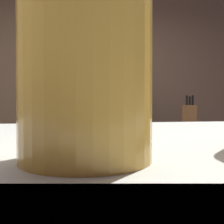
{
  "coord_description": "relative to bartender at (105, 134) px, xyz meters",
  "views": [
    {
      "loc": [
        -0.27,
        -1.27,
        1.12
      ],
      "look_at": [
        -0.17,
        -0.75,
        1.11
      ],
      "focal_mm": 41.37,
      "sensor_mm": 36.0,
      "label": 1
    }
  ],
  "objects": [
    {
      "name": "bottle_soy",
      "position": [
        0.5,
        1.58,
        0.38
      ],
      "size": [
        0.07,
        0.07,
        0.23
      ],
      "color": "red",
      "rests_on": "back_shelf"
    },
    {
      "name": "chefs_knife",
      "position": [
        0.28,
        0.41,
        -0.01
      ],
      "size": [
        0.24,
        0.04,
        0.01
      ],
      "primitive_type": "cube",
      "rotation": [
        0.0,
        0.0,
        -0.05
      ],
      "color": "silver",
      "rests_on": "prep_counter"
    },
    {
      "name": "bottle_olive_oil",
      "position": [
        0.46,
        1.72,
        0.36
      ],
      "size": [
        0.07,
        0.07,
        0.18
      ],
      "color": "black",
      "rests_on": "back_shelf"
    },
    {
      "name": "wall_back",
      "position": [
        0.03,
        1.92,
        0.4
      ],
      "size": [
        5.2,
        0.1,
        2.7
      ],
      "primitive_type": "cube",
      "color": "#997C5C",
      "rests_on": "ground"
    },
    {
      "name": "knife_block",
      "position": [
        0.84,
        0.57,
        0.09
      ],
      "size": [
        0.1,
        0.08,
        0.29
      ],
      "color": "olive",
      "rests_on": "prep_counter"
    },
    {
      "name": "bartender",
      "position": [
        0.0,
        0.0,
        0.0
      ],
      "size": [
        0.47,
        0.54,
        1.64
      ],
      "rotation": [
        0.0,
        0.0,
        1.77
      ],
      "color": "#343535",
      "rests_on": "ground"
    },
    {
      "name": "pint_glass_near",
      "position": [
        -0.22,
        -1.41,
        0.21
      ],
      "size": [
        0.07,
        0.07,
        0.15
      ],
      "color": "gold",
      "rests_on": "bar_counter"
    },
    {
      "name": "prep_counter",
      "position": [
        0.38,
        0.46,
        -0.48
      ],
      "size": [
        2.1,
        0.6,
        0.94
      ],
      "primitive_type": "cube",
      "color": "#4F3C32",
      "rests_on": "ground"
    },
    {
      "name": "bottle_hot_sauce",
      "position": [
        0.21,
        1.64,
        0.38
      ],
      "size": [
        0.07,
        0.07,
        0.24
      ],
      "color": "#53822F",
      "rests_on": "back_shelf"
    },
    {
      "name": "back_shelf",
      "position": [
        0.3,
        1.64,
        -0.33
      ],
      "size": [
        0.76,
        0.36,
        1.24
      ],
      "primitive_type": "cube",
      "color": "#3E3A40",
      "rests_on": "ground"
    },
    {
      "name": "mixing_bowl",
      "position": [
        -0.3,
        0.38,
        0.01
      ],
      "size": [
        0.16,
        0.16,
        0.04
      ],
      "primitive_type": "cylinder",
      "color": "beige",
      "rests_on": "prep_counter"
    }
  ]
}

